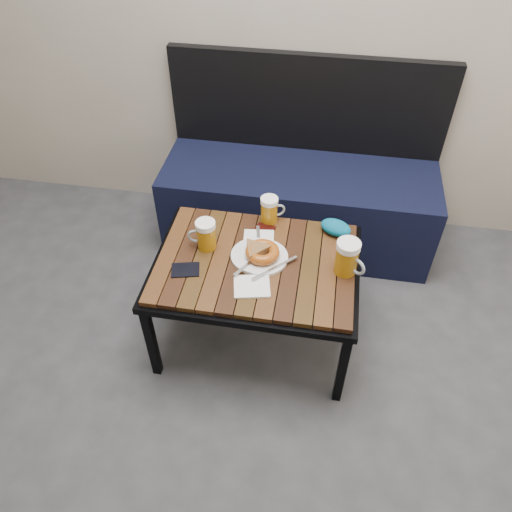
% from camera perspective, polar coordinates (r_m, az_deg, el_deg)
% --- Properties ---
extents(bench, '(1.40, 0.50, 0.95)m').
position_cam_1_polar(bench, '(2.69, 4.88, 6.81)').
color(bench, black).
rests_on(bench, ground).
extents(cafe_table, '(0.84, 0.62, 0.47)m').
position_cam_1_polar(cafe_table, '(2.05, 0.00, -1.44)').
color(cafe_table, black).
rests_on(cafe_table, ground).
extents(beer_mug_left, '(0.12, 0.08, 0.13)m').
position_cam_1_polar(beer_mug_left, '(2.05, -5.79, 2.44)').
color(beer_mug_left, '#A86C0D').
rests_on(beer_mug_left, cafe_table).
extents(beer_mug_centre, '(0.12, 0.10, 0.12)m').
position_cam_1_polar(beer_mug_centre, '(2.17, 1.58, 5.32)').
color(beer_mug_centre, '#A86C0D').
rests_on(beer_mug_centre, cafe_table).
extents(beer_mug_right, '(0.14, 0.12, 0.15)m').
position_cam_1_polar(beer_mug_right, '(1.96, 10.40, -0.18)').
color(beer_mug_right, '#A86C0D').
rests_on(beer_mug_right, cafe_table).
extents(plate_pie, '(0.20, 0.20, 0.06)m').
position_cam_1_polar(plate_pie, '(2.02, -0.02, 0.36)').
color(plate_pie, white).
rests_on(plate_pie, cafe_table).
extents(plate_bagel, '(0.25, 0.25, 0.06)m').
position_cam_1_polar(plate_bagel, '(2.02, 0.73, 0.19)').
color(plate_bagel, white).
rests_on(plate_bagel, cafe_table).
extents(napkin_left, '(0.14, 0.17, 0.01)m').
position_cam_1_polar(napkin_left, '(2.11, 0.30, 1.82)').
color(napkin_left, white).
rests_on(napkin_left, cafe_table).
extents(napkin_right, '(0.16, 0.14, 0.01)m').
position_cam_1_polar(napkin_right, '(1.92, -0.47, -3.49)').
color(napkin_right, white).
rests_on(napkin_right, cafe_table).
extents(passport_navy, '(0.13, 0.10, 0.01)m').
position_cam_1_polar(passport_navy, '(2.00, -8.07, -1.57)').
color(passport_navy, black).
rests_on(passport_navy, cafe_table).
extents(passport_burgundy, '(0.11, 0.13, 0.01)m').
position_cam_1_polar(passport_burgundy, '(2.14, 0.76, 2.68)').
color(passport_burgundy, black).
rests_on(passport_burgundy, cafe_table).
extents(knit_pouch, '(0.16, 0.13, 0.06)m').
position_cam_1_polar(knit_pouch, '(2.16, 9.10, 3.24)').
color(knit_pouch, '#055588').
rests_on(knit_pouch, cafe_table).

